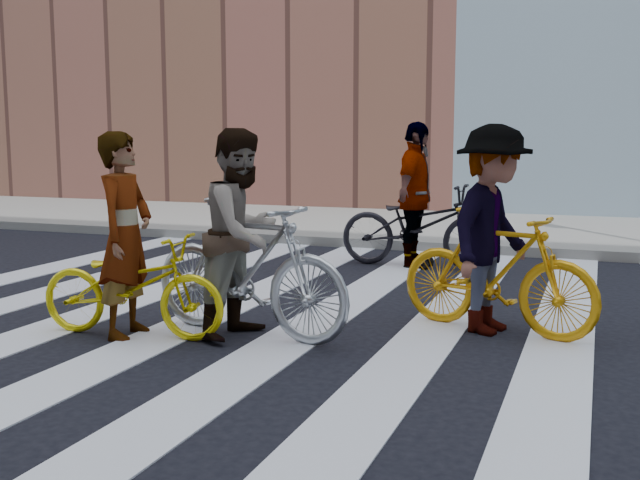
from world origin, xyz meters
The scene contains 11 objects.
ground centered at (0.00, 0.00, 0.00)m, with size 100.00×100.00×0.00m, color black.
sidewalk_far centered at (0.00, 7.50, 0.07)m, with size 100.00×5.00×0.15m, color slate.
zebra_crosswalk centered at (0.00, 0.00, 0.01)m, with size 8.25×10.00×0.01m.
bike_yellow_left centered at (-0.80, -0.76, 0.45)m, with size 0.60×1.73×0.91m, color yellow.
bike_silver_mid centered at (0.15, -0.39, 0.61)m, with size 0.57×2.03×1.22m, color #ABAFB5.
bike_yellow_right centered at (2.18, 0.50, 0.56)m, with size 0.52×1.86×1.12m, color orange.
bike_dark_rear centered at (0.73, 3.62, 0.57)m, with size 0.75×2.15×1.13m, color black.
rider_left centered at (-0.85, -0.76, 0.90)m, with size 0.66×0.43×1.80m, color slate.
rider_mid centered at (0.10, -0.39, 0.91)m, with size 0.89×0.69×1.82m, color slate.
rider_right centered at (2.13, 0.50, 0.93)m, with size 1.20×0.69×1.86m, color slate.
rider_rear centered at (0.68, 3.62, 0.98)m, with size 1.15×0.48×1.96m, color slate.
Camera 1 is at (3.01, -6.21, 1.74)m, focal length 42.00 mm.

